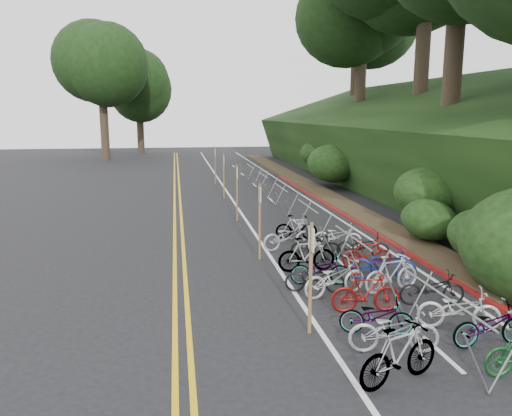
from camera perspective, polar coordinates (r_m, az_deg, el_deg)
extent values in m
plane|color=black|center=(11.68, 1.64, -12.98)|extent=(120.00, 120.00, 0.00)
cube|color=gold|center=(21.03, -9.28, -2.27)|extent=(0.12, 80.00, 0.01)
cube|color=gold|center=(21.03, -8.46, -2.24)|extent=(0.12, 80.00, 0.01)
cube|color=silver|center=(21.25, -0.75, -1.99)|extent=(0.12, 80.00, 0.01)
cube|color=silver|center=(22.24, 10.02, -1.58)|extent=(0.12, 80.00, 0.01)
cube|color=silver|center=(10.98, 20.47, -15.30)|extent=(0.10, 1.60, 0.01)
cube|color=silver|center=(16.08, 9.91, -6.38)|extent=(0.10, 1.60, 0.01)
cube|color=silver|center=(21.65, 4.76, -1.79)|extent=(0.10, 1.60, 0.01)
cube|color=silver|center=(27.40, 1.75, 0.91)|extent=(0.10, 1.60, 0.01)
cube|color=silver|center=(33.23, -0.20, 2.67)|extent=(0.10, 1.60, 0.01)
cube|color=silver|center=(39.12, -1.57, 3.90)|extent=(0.10, 1.60, 0.01)
cube|color=silver|center=(45.04, -2.59, 4.80)|extent=(0.10, 1.60, 0.01)
cube|color=maroon|center=(24.24, 9.60, -0.43)|extent=(0.25, 28.00, 0.10)
cube|color=black|center=(36.07, 16.48, 7.34)|extent=(12.32, 44.00, 9.11)
cube|color=#382819|center=(33.89, 5.32, 2.91)|extent=(1.40, 44.00, 0.16)
ellipsoid|color=#284C19|center=(16.76, 24.56, -2.85)|extent=(2.00, 2.80, 1.60)
ellipsoid|color=#284C19|center=(21.28, 19.07, 1.67)|extent=(2.60, 3.64, 2.08)
ellipsoid|color=#284C19|center=(27.08, 15.42, 4.66)|extent=(2.20, 3.08, 1.76)
ellipsoid|color=#284C19|center=(32.20, 8.68, 5.07)|extent=(3.00, 4.20, 2.40)
ellipsoid|color=#284C19|center=(38.10, 6.94, 6.24)|extent=(2.40, 3.36, 1.92)
ellipsoid|color=#284C19|center=(42.25, 7.17, 7.61)|extent=(2.80, 3.92, 2.24)
ellipsoid|color=#284C19|center=(19.19, 19.11, -1.25)|extent=(1.80, 2.52, 1.44)
ellipsoid|color=#284C19|center=(31.00, 13.77, 6.60)|extent=(3.20, 4.48, 2.56)
cylinder|color=#2D2319|center=(26.03, 21.45, 12.95)|extent=(0.87, 0.87, 7.03)
cylinder|color=#2D2319|center=(34.31, 18.36, 14.41)|extent=(0.92, 0.92, 7.97)
cylinder|color=#2D2319|center=(41.17, 11.78, 12.50)|extent=(0.85, 0.85, 6.56)
ellipsoid|color=black|center=(41.78, 12.11, 20.61)|extent=(8.75, 8.75, 8.31)
cylinder|color=#2D2319|center=(49.58, 11.25, 13.55)|extent=(0.90, 0.90, 7.50)
ellipsoid|color=black|center=(50.40, 11.56, 21.37)|extent=(10.41, 10.41, 9.89)
cylinder|color=#2D2319|center=(52.99, -16.92, 8.55)|extent=(0.82, 0.82, 6.09)
ellipsoid|color=black|center=(53.10, -17.26, 14.53)|extent=(8.33, 8.33, 7.91)
cylinder|color=#2D2319|center=(60.66, -13.07, 8.74)|extent=(0.80, 0.80, 5.62)
ellipsoid|color=black|center=(60.71, -13.28, 13.46)|extent=(7.29, 7.29, 6.92)
cylinder|color=gray|center=(10.58, 20.83, -9.47)|extent=(0.05, 3.29, 0.05)
cylinder|color=gray|center=(9.46, 23.85, -16.01)|extent=(0.59, 0.04, 1.16)
cylinder|color=gray|center=(9.76, 26.72, -15.41)|extent=(0.59, 0.04, 1.16)
cylinder|color=gray|center=(11.93, 15.73, -9.84)|extent=(0.59, 0.04, 1.16)
cylinder|color=gray|center=(12.17, 18.16, -9.57)|extent=(0.59, 0.04, 1.16)
cylinder|color=gray|center=(14.84, 10.93, -3.28)|extent=(0.05, 3.00, 0.05)
cylinder|color=gray|center=(13.64, 11.75, -7.08)|extent=(0.58, 0.04, 1.13)
cylinder|color=gray|center=(13.84, 13.93, -6.91)|extent=(0.58, 0.04, 1.13)
cylinder|color=gray|center=(16.17, 8.23, -4.12)|extent=(0.58, 0.04, 1.13)
cylinder|color=gray|center=(16.35, 10.11, -4.02)|extent=(0.58, 0.04, 1.13)
cylinder|color=gray|center=(19.50, 5.93, 0.23)|extent=(0.05, 3.00, 0.05)
cylinder|color=gray|center=(18.22, 6.18, -2.38)|extent=(0.58, 0.04, 1.13)
cylinder|color=gray|center=(18.37, 7.87, -2.30)|extent=(0.58, 0.04, 1.13)
cylinder|color=gray|center=(20.87, 4.16, -0.65)|extent=(0.58, 0.04, 1.13)
cylinder|color=gray|center=(21.00, 5.65, -0.60)|extent=(0.58, 0.04, 1.13)
cylinder|color=gray|center=(24.29, 2.88, 2.37)|extent=(0.05, 3.00, 0.05)
cylinder|color=gray|center=(22.98, 2.90, 0.43)|extent=(0.58, 0.04, 1.13)
cylinder|color=gray|center=(23.10, 4.26, 0.47)|extent=(0.58, 0.04, 1.13)
cylinder|color=gray|center=(25.68, 1.60, 1.54)|extent=(0.58, 0.04, 1.13)
cylinder|color=gray|center=(25.79, 2.83, 1.57)|extent=(0.58, 0.04, 1.13)
cylinder|color=gray|center=(29.16, 0.83, 3.80)|extent=(0.05, 3.00, 0.05)
cylinder|color=gray|center=(27.82, 0.76, 2.26)|extent=(0.58, 0.04, 1.13)
cylinder|color=gray|center=(27.92, 1.89, 2.29)|extent=(0.58, 0.04, 1.13)
cylinder|color=gray|center=(30.55, -0.15, 3.03)|extent=(0.58, 0.04, 1.13)
cylinder|color=gray|center=(30.65, 0.89, 3.05)|extent=(0.58, 0.04, 1.13)
cylinder|color=gray|center=(34.06, -0.63, 4.81)|extent=(0.05, 3.00, 0.05)
cylinder|color=gray|center=(32.71, -0.75, 3.55)|extent=(0.58, 0.04, 1.13)
cylinder|color=gray|center=(32.80, 0.22, 3.57)|extent=(0.58, 0.04, 1.13)
cylinder|color=gray|center=(35.46, -1.42, 4.11)|extent=(0.58, 0.04, 1.13)
cylinder|color=gray|center=(35.54, -0.52, 4.13)|extent=(0.58, 0.04, 1.13)
cylinder|color=brown|center=(10.81, 6.25, -8.05)|extent=(0.08, 0.08, 2.46)
cube|color=silver|center=(10.56, 6.35, -3.52)|extent=(0.02, 0.40, 0.50)
cylinder|color=brown|center=(16.10, 0.43, -1.61)|extent=(0.08, 0.08, 2.50)
cube|color=silver|center=(15.93, 0.44, 1.55)|extent=(0.02, 0.40, 0.50)
cylinder|color=brown|center=(21.93, -2.18, 1.72)|extent=(0.08, 0.08, 2.50)
cube|color=silver|center=(21.81, -2.20, 4.06)|extent=(0.02, 0.40, 0.50)
cylinder|color=brown|center=(27.84, -3.69, 3.65)|extent=(0.08, 0.08, 2.50)
cube|color=silver|center=(27.74, -3.71, 5.49)|extent=(0.02, 0.40, 0.50)
cylinder|color=brown|center=(33.78, -4.68, 4.90)|extent=(0.08, 0.08, 2.50)
cube|color=silver|center=(33.70, -4.70, 6.42)|extent=(0.02, 0.40, 0.50)
imported|color=black|center=(13.48, 6.75, -7.84)|extent=(0.89, 1.68, 0.84)
imported|color=slate|center=(9.45, 16.06, -15.79)|extent=(1.12, 1.88, 1.09)
imported|color=#9E9EA3|center=(10.55, 15.48, -13.28)|extent=(0.94, 1.89, 0.95)
imported|color=slate|center=(11.51, 25.22, -12.01)|extent=(0.70, 1.75, 0.90)
imported|color=slate|center=(11.28, 13.60, -11.90)|extent=(0.98, 1.67, 0.83)
imported|color=beige|center=(12.07, 22.18, -10.62)|extent=(1.15, 1.89, 0.94)
imported|color=maroon|center=(12.34, 12.45, -9.40)|extent=(0.65, 1.72, 1.01)
imported|color=black|center=(13.29, 19.46, -8.64)|extent=(0.79, 1.69, 0.86)
imported|color=beige|center=(13.28, 9.01, -7.89)|extent=(1.14, 1.95, 0.97)
imported|color=beige|center=(13.86, 15.27, -7.23)|extent=(0.88, 1.76, 1.02)
imported|color=slate|center=(14.08, 7.34, -6.95)|extent=(0.87, 1.74, 0.87)
imported|color=navy|center=(14.73, 14.39, -6.23)|extent=(1.20, 1.95, 0.97)
imported|color=slate|center=(15.12, 5.82, -5.31)|extent=(0.52, 1.77, 1.06)
imported|color=maroon|center=(15.70, 12.59, -5.13)|extent=(0.52, 1.59, 0.94)
imported|color=black|center=(16.26, 6.86, -4.30)|extent=(0.82, 1.71, 0.99)
imported|color=black|center=(16.71, 12.12, -4.23)|extent=(1.16, 1.79, 0.89)
imported|color=#9E9EA3|center=(17.47, 3.66, -3.21)|extent=(1.03, 1.94, 0.97)
imported|color=beige|center=(17.88, 9.32, -3.15)|extent=(1.11, 1.79, 0.89)
imported|color=slate|center=(18.88, 4.64, -2.20)|extent=(0.72, 1.62, 0.94)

